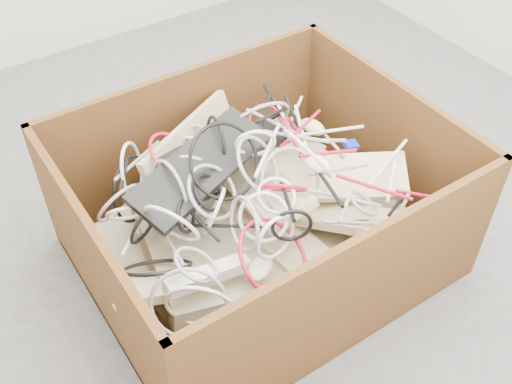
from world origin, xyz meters
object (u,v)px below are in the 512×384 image
cardboard_box (255,231)px  power_strip_right (208,275)px  power_strip_left (201,192)px  vga_plug (351,145)px

cardboard_box → power_strip_right: bearing=-145.9°
power_strip_left → power_strip_right: (-0.14, -0.28, -0.04)m
cardboard_box → power_strip_right: (-0.30, -0.20, 0.18)m
power_strip_right → vga_plug: (0.70, 0.20, 0.03)m
cardboard_box → power_strip_left: 0.28m
power_strip_left → vga_plug: bearing=-26.2°
vga_plug → cardboard_box: bearing=-169.5°
cardboard_box → vga_plug: (0.40, -0.01, 0.21)m
cardboard_box → vga_plug: cardboard_box is taller
cardboard_box → power_strip_right: cardboard_box is taller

